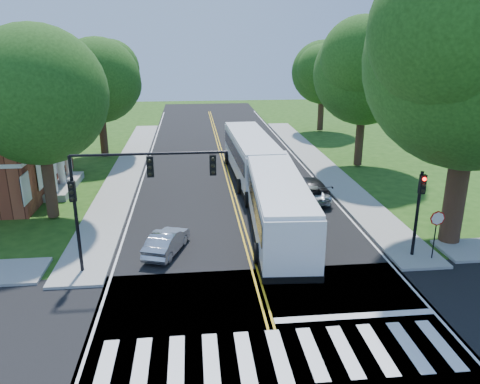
{
  "coord_description": "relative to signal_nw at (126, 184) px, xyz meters",
  "views": [
    {
      "loc": [
        -2.82,
        -14.13,
        10.69
      ],
      "look_at": [
        -0.2,
        10.74,
        2.4
      ],
      "focal_mm": 35.0,
      "sensor_mm": 36.0,
      "label": 1
    }
  ],
  "objects": [
    {
      "name": "signal_nw",
      "position": [
        0.0,
        0.0,
        0.0
      ],
      "size": [
        7.15,
        0.46,
        5.66
      ],
      "color": "black",
      "rests_on": "ground"
    },
    {
      "name": "sidewalk_ne",
      "position": [
        14.16,
        18.57,
        -4.3
      ],
      "size": [
        2.6,
        40.0,
        0.15
      ],
      "primitive_type": "cube",
      "color": "gray",
      "rests_on": "ground"
    },
    {
      "name": "stop_sign",
      "position": [
        14.86,
        -0.45,
        -2.35
      ],
      "size": [
        0.76,
        0.08,
        2.53
      ],
      "color": "black",
      "rests_on": "ground"
    },
    {
      "name": "signal_ne",
      "position": [
        14.06,
        0.01,
        -1.41
      ],
      "size": [
        0.3,
        0.46,
        4.4
      ],
      "color": "black",
      "rests_on": "ground"
    },
    {
      "name": "tree_west_near",
      "position": [
        -5.64,
        7.57,
        3.15
      ],
      "size": [
        8.0,
        8.0,
        11.4
      ],
      "color": "#311C13",
      "rests_on": "ground"
    },
    {
      "name": "road",
      "position": [
        5.86,
        11.57,
        -4.37
      ],
      "size": [
        14.0,
        96.0,
        0.01
      ],
      "primitive_type": "cube",
      "color": "black",
      "rests_on": "ground"
    },
    {
      "name": "dark_sedan",
      "position": [
        11.09,
        10.17,
        -3.69
      ],
      "size": [
        2.63,
        4.89,
        1.35
      ],
      "primitive_type": "imported",
      "rotation": [
        0.0,
        0.0,
        3.31
      ],
      "color": "black",
      "rests_on": "road"
    },
    {
      "name": "suv",
      "position": [
        10.8,
        9.1,
        -3.77
      ],
      "size": [
        2.5,
        4.53,
        1.2
      ],
      "primitive_type": "imported",
      "rotation": [
        0.0,
        0.0,
        3.26
      ],
      "color": "silver",
      "rests_on": "road"
    },
    {
      "name": "tree_east_mid",
      "position": [
        17.36,
        17.57,
        3.48
      ],
      "size": [
        8.4,
        8.4,
        11.93
      ],
      "color": "#311C13",
      "rests_on": "ground"
    },
    {
      "name": "edge_line_e",
      "position": [
        12.66,
        15.57,
        -4.36
      ],
      "size": [
        0.12,
        70.0,
        0.01
      ],
      "primitive_type": "cube",
      "color": "silver",
      "rests_on": "road"
    },
    {
      "name": "edge_line_w",
      "position": [
        -0.94,
        15.57,
        -4.36
      ],
      "size": [
        0.12,
        70.0,
        0.01
      ],
      "primitive_type": "cube",
      "color": "silver",
      "rests_on": "road"
    },
    {
      "name": "bus_follow",
      "position": [
        7.68,
        15.24,
        -2.58
      ],
      "size": [
        3.48,
        13.15,
        3.38
      ],
      "rotation": [
        0.0,
        0.0,
        3.17
      ],
      "color": "white",
      "rests_on": "road"
    },
    {
      "name": "crosswalk",
      "position": [
        5.86,
        -6.93,
        -4.36
      ],
      "size": [
        12.6,
        3.0,
        0.01
      ],
      "primitive_type": "cube",
      "color": "silver",
      "rests_on": "road"
    },
    {
      "name": "ground",
      "position": [
        5.86,
        -6.43,
        -4.38
      ],
      "size": [
        140.0,
        140.0,
        0.0
      ],
      "primitive_type": "plane",
      "color": "#1D4310",
      "rests_on": "ground"
    },
    {
      "name": "center_line",
      "position": [
        5.86,
        15.57,
        -4.36
      ],
      "size": [
        0.36,
        70.0,
        0.01
      ],
      "primitive_type": "cube",
      "color": "gold",
      "rests_on": "road"
    },
    {
      "name": "tree_west_far",
      "position": [
        -5.14,
        23.57,
        2.62
      ],
      "size": [
        7.6,
        7.6,
        10.67
      ],
      "color": "#311C13",
      "rests_on": "ground"
    },
    {
      "name": "bus_lead",
      "position": [
        7.74,
        4.06,
        -2.61
      ],
      "size": [
        3.68,
        13.0,
        3.33
      ],
      "rotation": [
        0.0,
        0.0,
        3.08
      ],
      "color": "white",
      "rests_on": "road"
    },
    {
      "name": "tree_east_far",
      "position": [
        18.36,
        33.57,
        2.48
      ],
      "size": [
        7.2,
        7.2,
        10.34
      ],
      "color": "#311C13",
      "rests_on": "ground"
    },
    {
      "name": "tree_ne_big",
      "position": [
        16.86,
        1.57,
        5.24
      ],
      "size": [
        10.8,
        10.8,
        14.91
      ],
      "color": "#311C13",
      "rests_on": "ground"
    },
    {
      "name": "hatchback",
      "position": [
        1.57,
        1.9,
        -3.75
      ],
      "size": [
        2.44,
        3.94,
        1.23
      ],
      "primitive_type": "imported",
      "rotation": [
        0.0,
        0.0,
        2.81
      ],
      "color": "#AFB1B6",
      "rests_on": "road"
    },
    {
      "name": "cross_road",
      "position": [
        5.86,
        -6.43,
        -4.37
      ],
      "size": [
        60.0,
        12.0,
        0.01
      ],
      "primitive_type": "cube",
      "color": "black",
      "rests_on": "ground"
    },
    {
      "name": "sidewalk_nw",
      "position": [
        -2.44,
        18.57,
        -4.3
      ],
      "size": [
        2.6,
        40.0,
        0.15
      ],
      "primitive_type": "cube",
      "color": "gray",
      "rests_on": "ground"
    },
    {
      "name": "stop_bar",
      "position": [
        9.36,
        -4.83,
        -4.36
      ],
      "size": [
        6.6,
        0.4,
        0.01
      ],
      "primitive_type": "cube",
      "color": "silver",
      "rests_on": "road"
    }
  ]
}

